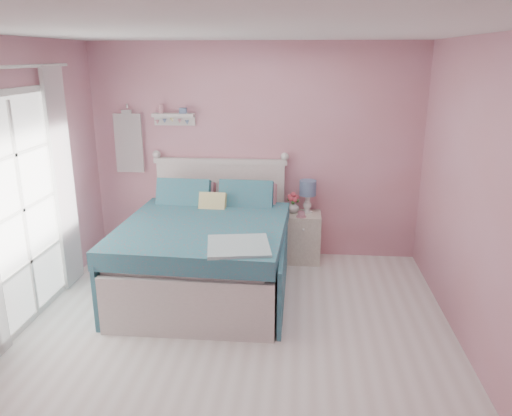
% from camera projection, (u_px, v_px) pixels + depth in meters
% --- Properties ---
extents(floor, '(4.50, 4.50, 0.00)m').
position_uv_depth(floor, '(231.00, 349.00, 4.32)').
color(floor, silver).
rests_on(floor, ground).
extents(room_shell, '(4.50, 4.50, 4.50)m').
position_uv_depth(room_shell, '(228.00, 170.00, 3.85)').
color(room_shell, '#C57D85').
rests_on(room_shell, floor).
extents(bed, '(1.73, 2.14, 1.22)m').
position_uv_depth(bed, '(207.00, 252.00, 5.37)').
color(bed, silver).
rests_on(bed, floor).
extents(nightstand, '(0.42, 0.41, 0.60)m').
position_uv_depth(nightstand, '(303.00, 237.00, 6.10)').
color(nightstand, silver).
rests_on(nightstand, floor).
extents(table_lamp, '(0.20, 0.20, 0.40)m').
position_uv_depth(table_lamp, '(308.00, 190.00, 5.99)').
color(table_lamp, white).
rests_on(table_lamp, nightstand).
extents(vase, '(0.18, 0.18, 0.16)m').
position_uv_depth(vase, '(293.00, 207.00, 6.04)').
color(vase, silver).
rests_on(vase, nightstand).
extents(teacup, '(0.11, 0.11, 0.07)m').
position_uv_depth(teacup, '(301.00, 214.00, 5.89)').
color(teacup, pink).
rests_on(teacup, nightstand).
extents(roses, '(0.14, 0.11, 0.12)m').
position_uv_depth(roses, '(293.00, 197.00, 6.00)').
color(roses, '#D44858').
rests_on(roses, vase).
extents(wall_shelf, '(0.50, 0.15, 0.25)m').
position_uv_depth(wall_shelf, '(174.00, 116.00, 5.98)').
color(wall_shelf, silver).
rests_on(wall_shelf, room_shell).
extents(hanging_dress, '(0.34, 0.03, 0.72)m').
position_uv_depth(hanging_dress, '(129.00, 143.00, 6.12)').
color(hanging_dress, white).
rests_on(hanging_dress, room_shell).
extents(french_door, '(0.04, 1.32, 2.16)m').
position_uv_depth(french_door, '(22.00, 211.00, 4.55)').
color(french_door, silver).
rests_on(french_door, floor).
extents(curtain_far, '(0.04, 0.40, 2.32)m').
position_uv_depth(curtain_far, '(63.00, 180.00, 5.23)').
color(curtain_far, white).
rests_on(curtain_far, floor).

